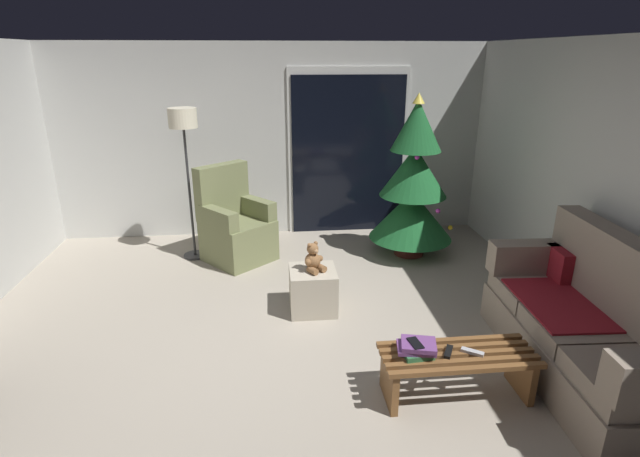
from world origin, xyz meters
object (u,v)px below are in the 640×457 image
Objects in this scene: remote_silver at (472,352)px; couch at (590,329)px; coffee_table at (457,367)px; book_stack at (417,348)px; remote_black at (448,352)px; ottoman at (313,290)px; cell_phone at (415,343)px; christmas_tree at (413,187)px; armchair at (235,227)px; floor_lamp at (184,133)px; teddy_bear_chestnut at (313,259)px.

couch is at bearing -46.28° from remote_silver.
book_stack is at bearing 179.00° from coffee_table.
couch reaches higher than remote_silver.
remote_black is 0.23m from book_stack.
ottoman is (-1.00, 1.39, -0.17)m from remote_silver.
couch is at bearing -3.09° from cell_phone.
armchair is (-2.12, 0.07, -0.46)m from christmas_tree.
armchair is at bearing 121.03° from ottoman.
floor_lamp reaches higher than remote_silver.
christmas_tree is 1.72× the size of armchair.
christmas_tree reaches higher than teddy_bear_chestnut.
ottoman is (0.81, -1.34, -0.19)m from armchair.
remote_silver is 0.40m from book_stack.
cell_phone is at bearing 30.33° from remote_black.
remote_silver is at bearing -10.66° from coffee_table.
remote_black is (-0.17, 0.02, 0.00)m from remote_silver.
cell_phone is at bearing -173.94° from couch.
ottoman is at bearing -58.97° from armchair.
cell_phone is 3.06m from armchair.
coffee_table is at bearing 113.86° from remote_silver.
cell_phone reaches higher than book_stack.
floor_lamp is at bearing 73.65° from remote_silver.
cell_phone is 0.07× the size of christmas_tree.
teddy_bear_chestnut is at bearing -48.04° from floor_lamp.
book_stack is 1.51m from ottoman.
christmas_tree reaches higher than couch.
coffee_table is at bearing -98.57° from christmas_tree.
cell_phone is 0.08× the size of floor_lamp.
cell_phone is 0.13× the size of armchair.
floor_lamp is (-3.31, 2.70, 1.11)m from couch.
couch is at bearing 7.52° from coffee_table.
ottoman is at bearing 123.59° from teddy_bear_chestnut.
teddy_bear_chestnut reaches higher than remote_black.
cell_phone is 0.33× the size of ottoman.
armchair is (-1.81, 2.74, 0.03)m from remote_silver.
book_stack is at bearing 121.25° from remote_silver.
christmas_tree is at bearing -71.90° from remote_black.
book_stack is at bearing 27.50° from remote_black.
remote_black is 0.08× the size of christmas_tree.
coffee_table is 0.97× the size of armchair.
remote_black is at bearing -173.08° from couch.
christmas_tree is (0.70, 2.64, 0.45)m from book_stack.
cell_phone is 3.59m from floor_lamp.
remote_silver is at bearing -96.58° from christmas_tree.
remote_silver is (-0.98, -0.16, -0.03)m from couch.
christmas_tree reaches higher than book_stack.
book_stack is 2.77m from christmas_tree.
teddy_bear_chestnut reaches higher than remote_silver.
book_stack is at bearing -62.39° from armchair.
christmas_tree is 1.86m from teddy_bear_chestnut.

